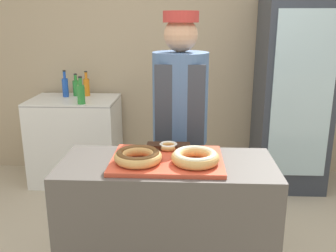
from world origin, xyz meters
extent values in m
cube|color=tan|center=(0.00, 2.13, 1.35)|extent=(8.00, 0.06, 2.70)
cube|color=#4C4742|center=(0.00, 0.00, 0.45)|extent=(1.19, 0.52, 0.90)
cube|color=#D84C33|center=(0.00, 0.00, 0.92)|extent=(0.61, 0.45, 0.02)
torus|color=tan|center=(-0.15, -0.07, 0.96)|extent=(0.26, 0.26, 0.06)
torus|color=brown|center=(-0.15, -0.07, 0.98)|extent=(0.23, 0.23, 0.04)
torus|color=tan|center=(0.15, -0.07, 0.96)|extent=(0.26, 0.26, 0.06)
torus|color=beige|center=(0.15, -0.07, 0.98)|extent=(0.23, 0.23, 0.04)
torus|color=tan|center=(0.00, 0.15, 0.95)|extent=(0.12, 0.12, 0.03)
torus|color=white|center=(0.00, 0.15, 0.95)|extent=(0.11, 0.11, 0.02)
cube|color=black|center=(-0.08, 0.15, 0.94)|extent=(0.09, 0.09, 0.03)
cube|color=black|center=(0.08, 0.15, 0.94)|extent=(0.09, 0.09, 0.03)
cylinder|color=#4C4C51|center=(0.06, 0.61, 0.42)|extent=(0.27, 0.27, 0.83)
cylinder|color=#4C6B99|center=(0.06, 0.61, 1.14)|extent=(0.38, 0.38, 0.62)
cube|color=#383D47|center=(0.06, 0.43, 0.74)|extent=(0.32, 0.02, 1.31)
sphere|color=tan|center=(0.06, 0.61, 1.57)|extent=(0.22, 0.22, 0.22)
cylinder|color=#B2332D|center=(0.06, 0.61, 1.68)|extent=(0.24, 0.24, 0.07)
cube|color=#333842|center=(1.15, 1.76, 0.95)|extent=(0.66, 0.62, 1.91)
cube|color=silver|center=(1.15, 1.44, 0.99)|extent=(0.54, 0.02, 1.53)
cube|color=white|center=(-1.04, 1.76, 0.44)|extent=(0.88, 0.61, 0.89)
cube|color=gray|center=(-1.04, 1.76, 0.87)|extent=(0.88, 0.61, 0.01)
cylinder|color=#2D8C38|center=(-0.89, 1.52, 0.98)|extent=(0.07, 0.07, 0.18)
cylinder|color=#2D8C38|center=(-0.89, 1.52, 1.10)|extent=(0.03, 0.03, 0.07)
cylinder|color=black|center=(-0.89, 1.52, 1.14)|extent=(0.04, 0.04, 0.01)
cylinder|color=orange|center=(-0.94, 1.91, 0.98)|extent=(0.06, 0.06, 0.18)
cylinder|color=orange|center=(-0.94, 1.91, 1.10)|extent=(0.03, 0.03, 0.07)
cylinder|color=black|center=(-0.94, 1.91, 1.14)|extent=(0.03, 0.03, 0.01)
cylinder|color=#2D8C38|center=(-1.05, 1.91, 0.96)|extent=(0.07, 0.07, 0.16)
cylinder|color=#2D8C38|center=(-1.05, 1.91, 1.08)|extent=(0.03, 0.03, 0.06)
cylinder|color=black|center=(-1.05, 1.91, 1.11)|extent=(0.03, 0.03, 0.01)
cylinder|color=#1E4CB2|center=(-1.15, 1.86, 0.98)|extent=(0.06, 0.06, 0.19)
cylinder|color=#1E4CB2|center=(-1.15, 1.86, 1.11)|extent=(0.03, 0.03, 0.07)
cylinder|color=black|center=(-1.15, 1.86, 1.15)|extent=(0.03, 0.03, 0.01)
camera|label=1|loc=(0.10, -1.93, 1.67)|focal=40.00mm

